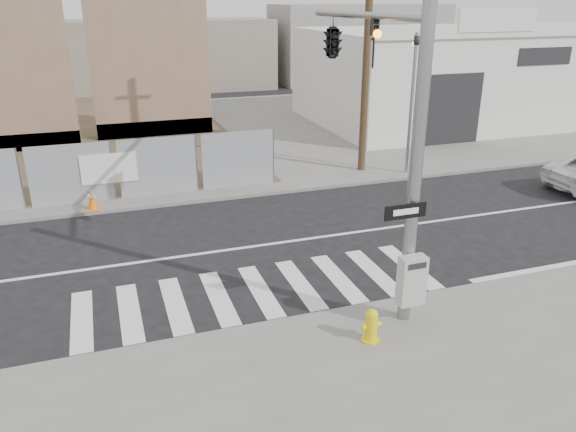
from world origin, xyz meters
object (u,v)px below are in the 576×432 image
object	(u,v)px
signal_pole	(357,78)
fire_hydrant	(371,325)
auto_shop	(428,76)
traffic_cone_d	(92,199)

from	to	relation	value
signal_pole	fire_hydrant	xyz separation A→B (m)	(-1.05, -3.30, -4.31)
signal_pole	auto_shop	distance (m)	19.04
traffic_cone_d	fire_hydrant	bearing A→B (deg)	-62.00
auto_shop	fire_hydrant	distance (m)	22.30
auto_shop	fire_hydrant	size ratio (longest dim) A/B	17.12
signal_pole	traffic_cone_d	size ratio (longest dim) A/B	10.14
fire_hydrant	traffic_cone_d	xyz separation A→B (m)	(-5.09, 9.57, -0.01)
fire_hydrant	traffic_cone_d	size ratio (longest dim) A/B	1.02
fire_hydrant	signal_pole	bearing A→B (deg)	54.69
auto_shop	fire_hydrant	world-z (taller)	auto_shop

